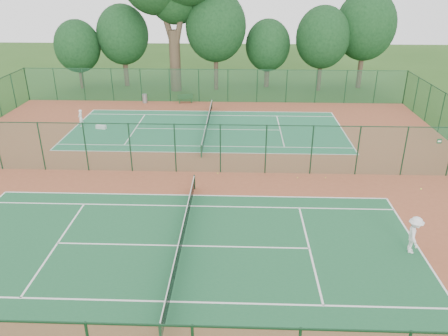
{
  "coord_description": "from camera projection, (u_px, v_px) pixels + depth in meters",
  "views": [
    {
      "loc": [
        2.79,
        -27.43,
        12.65
      ],
      "look_at": [
        1.89,
        -2.83,
        1.6
      ],
      "focal_mm": 35.0,
      "sensor_mm": 36.0,
      "label": 1
    }
  ],
  "objects": [
    {
      "name": "player_far",
      "position": [
        81.0,
        118.0,
        38.96
      ],
      "size": [
        0.45,
        0.61,
        1.53
      ],
      "primitive_type": "imported",
      "rotation": [
        0.0,
        0.0,
        -1.73
      ],
      "color": "white",
      "rests_on": "court_far"
    },
    {
      "name": "tennis_net_near",
      "position": [
        182.0,
        237.0,
        21.85
      ],
      "size": [
        0.1,
        12.9,
        0.97
      ],
      "color": "#11311B",
      "rests_on": "ground"
    },
    {
      "name": "trash_bin",
      "position": [
        145.0,
        98.0,
        46.16
      ],
      "size": [
        0.54,
        0.54,
        0.93
      ],
      "primitive_type": "cylinder",
      "rotation": [
        0.0,
        0.0,
        -0.04
      ],
      "color": "gray",
      "rests_on": "red_pad"
    },
    {
      "name": "court_far",
      "position": [
        208.0,
        129.0,
        38.48
      ],
      "size": [
        23.77,
        10.97,
        0.01
      ],
      "primitive_type": "cube",
      "color": "#226C46",
      "rests_on": "red_pad"
    },
    {
      "name": "fence_divider",
      "position": [
        198.0,
        148.0,
        29.56
      ],
      "size": [
        40.0,
        0.09,
        3.5
      ],
      "color": "#1B5135",
      "rests_on": "ground"
    },
    {
      "name": "court_near",
      "position": [
        182.0,
        246.0,
        22.07
      ],
      "size": [
        23.77,
        10.97,
        0.01
      ],
      "primitive_type": "cube",
      "color": "#1C5833",
      "rests_on": "red_pad"
    },
    {
      "name": "bench",
      "position": [
        185.0,
        98.0,
        46.06
      ],
      "size": [
        1.66,
        0.78,
        0.99
      ],
      "rotation": [
        0.0,
        0.0,
        0.2
      ],
      "color": "#133919",
      "rests_on": "red_pad"
    },
    {
      "name": "player_near",
      "position": [
        414.0,
        235.0,
        21.21
      ],
      "size": [
        0.95,
        1.37,
        1.94
      ],
      "primitive_type": "imported",
      "rotation": [
        0.0,
        0.0,
        1.38
      ],
      "color": "white",
      "rests_on": "court_near"
    },
    {
      "name": "tennis_net_far",
      "position": [
        207.0,
        124.0,
        38.26
      ],
      "size": [
        0.1,
        12.9,
        0.97
      ],
      "color": "#133419",
      "rests_on": "ground"
    },
    {
      "name": "ground",
      "position": [
        198.0,
        172.0,
        30.28
      ],
      "size": [
        120.0,
        120.0,
        0.0
      ],
      "primitive_type": "plane",
      "color": "#264C17",
      "rests_on": "ground"
    },
    {
      "name": "red_pad",
      "position": [
        198.0,
        172.0,
        30.28
      ],
      "size": [
        40.0,
        36.0,
        0.01
      ],
      "primitive_type": "cube",
      "color": "brown",
      "rests_on": "ground"
    },
    {
      "name": "kit_bag",
      "position": [
        101.0,
        127.0,
        38.54
      ],
      "size": [
        0.95,
        0.49,
        0.34
      ],
      "primitive_type": "cube",
      "rotation": [
        0.0,
        0.0,
        -0.17
      ],
      "color": "white",
      "rests_on": "red_pad"
    },
    {
      "name": "evergreen_row",
      "position": [
        221.0,
        88.0,
        52.37
      ],
      "size": [
        39.0,
        5.0,
        12.0
      ],
      "primitive_type": null,
      "color": "black",
      "rests_on": "ground"
    },
    {
      "name": "stray_ball_b",
      "position": [
        325.0,
        178.0,
        29.34
      ],
      "size": [
        0.07,
        0.07,
        0.07
      ],
      "primitive_type": "sphere",
      "color": "gold",
      "rests_on": "red_pad"
    },
    {
      "name": "stray_ball_a",
      "position": [
        297.0,
        178.0,
        29.34
      ],
      "size": [
        0.06,
        0.06,
        0.06
      ],
      "primitive_type": "sphere",
      "color": "#CFD631",
      "rests_on": "red_pad"
    },
    {
      "name": "stray_ball_c",
      "position": [
        218.0,
        173.0,
        29.97
      ],
      "size": [
        0.07,
        0.07,
        0.07
      ],
      "primitive_type": "sphere",
      "color": "#C5D130",
      "rests_on": "red_pad"
    },
    {
      "name": "fence_north",
      "position": [
        213.0,
        86.0,
        45.97
      ],
      "size": [
        40.0,
        0.09,
        3.5
      ],
      "color": "#194C34",
      "rests_on": "ground"
    }
  ]
}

